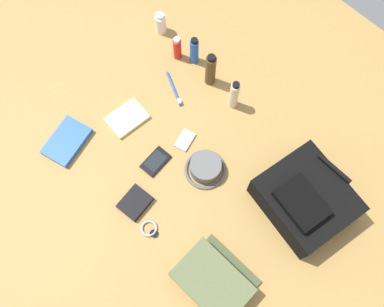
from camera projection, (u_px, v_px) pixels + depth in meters
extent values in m
cube|color=olive|center=(192.00, 158.00, 1.61)|extent=(2.64, 2.02, 0.02)
cube|color=black|center=(305.00, 199.00, 1.47)|extent=(0.35, 0.32, 0.12)
cube|color=black|center=(302.00, 203.00, 1.39)|extent=(0.19, 0.15, 0.03)
cylinder|color=black|center=(335.00, 168.00, 1.44)|extent=(0.14, 0.02, 0.02)
cube|color=#56603D|center=(212.00, 282.00, 1.40)|extent=(0.25, 0.18, 0.08)
cube|color=#454D30|center=(230.00, 264.00, 1.45)|extent=(0.24, 0.07, 0.01)
cylinder|color=#5A5A5A|center=(206.00, 167.00, 1.55)|extent=(0.12, 0.12, 0.05)
torus|color=#5A5A5A|center=(205.00, 169.00, 1.57)|extent=(0.16, 0.16, 0.01)
cylinder|color=white|center=(161.00, 24.00, 1.76)|extent=(0.05, 0.05, 0.09)
cylinder|color=silver|center=(160.00, 16.00, 1.71)|extent=(0.03, 0.03, 0.01)
cylinder|color=red|center=(177.00, 49.00, 1.71)|extent=(0.03, 0.03, 0.11)
cylinder|color=silver|center=(177.00, 40.00, 1.65)|extent=(0.03, 0.03, 0.01)
cylinder|color=blue|center=(194.00, 51.00, 1.69)|extent=(0.04, 0.04, 0.13)
cylinder|color=black|center=(194.00, 41.00, 1.63)|extent=(0.03, 0.03, 0.01)
cylinder|color=#473319|center=(211.00, 70.00, 1.64)|extent=(0.04, 0.04, 0.16)
cylinder|color=black|center=(211.00, 58.00, 1.56)|extent=(0.03, 0.03, 0.01)
cylinder|color=beige|center=(234.00, 95.00, 1.61)|extent=(0.04, 0.04, 0.15)
cylinder|color=black|center=(236.00, 85.00, 1.54)|extent=(0.03, 0.03, 0.01)
cube|color=blue|center=(67.00, 141.00, 1.61)|extent=(0.16, 0.21, 0.02)
cube|color=white|center=(67.00, 142.00, 1.61)|extent=(0.16, 0.20, 0.02)
cube|color=black|center=(156.00, 162.00, 1.58)|extent=(0.08, 0.12, 0.01)
cube|color=black|center=(155.00, 161.00, 1.58)|extent=(0.06, 0.08, 0.00)
cube|color=#B7B7BC|center=(185.00, 140.00, 1.62)|extent=(0.07, 0.10, 0.01)
cylinder|color=silver|center=(182.00, 142.00, 1.61)|extent=(0.03, 0.03, 0.00)
torus|color=#99999E|center=(149.00, 228.00, 1.49)|extent=(0.06, 0.06, 0.01)
cylinder|color=black|center=(154.00, 234.00, 1.49)|extent=(0.03, 0.03, 0.01)
cylinder|color=blue|center=(174.00, 89.00, 1.70)|extent=(0.16, 0.08, 0.01)
cube|color=white|center=(179.00, 101.00, 1.66)|extent=(0.02, 0.02, 0.01)
cube|color=black|center=(135.00, 203.00, 1.52)|extent=(0.10, 0.12, 0.02)
cube|color=beige|center=(127.00, 118.00, 1.65)|extent=(0.12, 0.16, 0.02)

